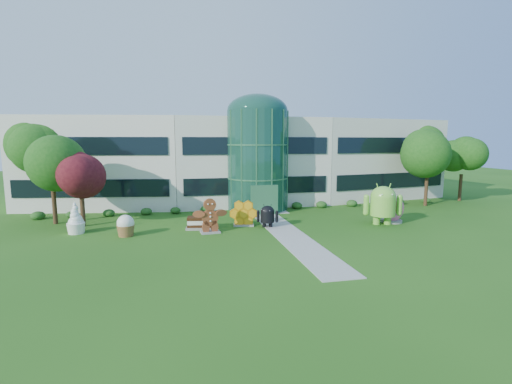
{
  "coord_description": "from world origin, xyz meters",
  "views": [
    {
      "loc": [
        -8.13,
        -24.27,
        6.93
      ],
      "look_at": [
        -1.46,
        6.0,
        2.6
      ],
      "focal_mm": 26.0,
      "sensor_mm": 36.0,
      "label": 1
    }
  ],
  "objects": [
    {
      "name": "cupcake",
      "position": [
        -11.74,
        3.49,
        0.79
      ],
      "size": [
        1.45,
        1.45,
        1.59
      ],
      "primitive_type": null,
      "rotation": [
        0.0,
        0.0,
        -0.1
      ],
      "color": "white",
      "rests_on": "ground"
    },
    {
      "name": "building",
      "position": [
        0.0,
        18.0,
        4.65
      ],
      "size": [
        46.0,
        15.0,
        9.3
      ],
      "primitive_type": null,
      "color": "beige",
      "rests_on": "ground"
    },
    {
      "name": "ice_cream_sandwich",
      "position": [
        -6.26,
        4.51,
        0.5
      ],
      "size": [
        2.37,
        1.43,
        0.99
      ],
      "primitive_type": null,
      "rotation": [
        0.0,
        0.0,
        -0.15
      ],
      "color": "black",
      "rests_on": "ground"
    },
    {
      "name": "donut",
      "position": [
        9.83,
        3.5,
        1.14
      ],
      "size": [
        2.28,
        1.24,
        2.29
      ],
      "primitive_type": null,
      "rotation": [
        0.0,
        0.0,
        0.09
      ],
      "color": "#F15C7B",
      "rests_on": "ground"
    },
    {
      "name": "android_green",
      "position": [
        8.61,
        2.94,
        1.88
      ],
      "size": [
        3.73,
        2.9,
        3.76
      ],
      "primitive_type": null,
      "rotation": [
        0.0,
        0.0,
        -0.23
      ],
      "color": "#74C13D",
      "rests_on": "ground"
    },
    {
      "name": "trees_backdrop",
      "position": [
        0.0,
        13.0,
        4.2
      ],
      "size": [
        52.0,
        8.0,
        8.4
      ],
      "primitive_type": null,
      "color": "#194D13",
      "rests_on": "ground"
    },
    {
      "name": "walkway",
      "position": [
        0.0,
        2.0,
        0.02
      ],
      "size": [
        2.4,
        20.0,
        0.04
      ],
      "primitive_type": "cube",
      "color": "#9E9E93",
      "rests_on": "ground"
    },
    {
      "name": "honeycomb",
      "position": [
        -2.75,
        4.83,
        0.95
      ],
      "size": [
        2.53,
        1.27,
        1.9
      ],
      "primitive_type": null,
      "rotation": [
        0.0,
        0.0,
        -0.18
      ],
      "color": "orange",
      "rests_on": "ground"
    },
    {
      "name": "atrium",
      "position": [
        0.0,
        12.0,
        4.9
      ],
      "size": [
        6.0,
        6.0,
        9.8
      ],
      "primitive_type": "cylinder",
      "color": "#194738",
      "rests_on": "ground"
    },
    {
      "name": "android_black",
      "position": [
        -0.97,
        3.98,
        1.03
      ],
      "size": [
        2.11,
        1.74,
        2.06
      ],
      "primitive_type": null,
      "rotation": [
        0.0,
        0.0,
        -0.33
      ],
      "color": "black",
      "rests_on": "ground"
    },
    {
      "name": "gingerbread",
      "position": [
        -5.64,
        3.15,
        1.33
      ],
      "size": [
        2.97,
        1.37,
        2.65
      ],
      "primitive_type": null,
      "rotation": [
        0.0,
        0.0,
        0.09
      ],
      "color": "brown",
      "rests_on": "ground"
    },
    {
      "name": "froyo",
      "position": [
        -15.48,
        5.11,
        1.2
      ],
      "size": [
        1.41,
        1.41,
        2.4
      ],
      "primitive_type": null,
      "rotation": [
        0.0,
        0.0,
        -0.01
      ],
      "color": "white",
      "rests_on": "ground"
    },
    {
      "name": "tree_red",
      "position": [
        -15.5,
        7.5,
        3.0
      ],
      "size": [
        4.0,
        4.0,
        6.0
      ],
      "primitive_type": null,
      "color": "#3F0C14",
      "rests_on": "ground"
    },
    {
      "name": "ground",
      "position": [
        0.0,
        0.0,
        0.0
      ],
      "size": [
        140.0,
        140.0,
        0.0
      ],
      "primitive_type": "plane",
      "color": "#215114",
      "rests_on": "ground"
    }
  ]
}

